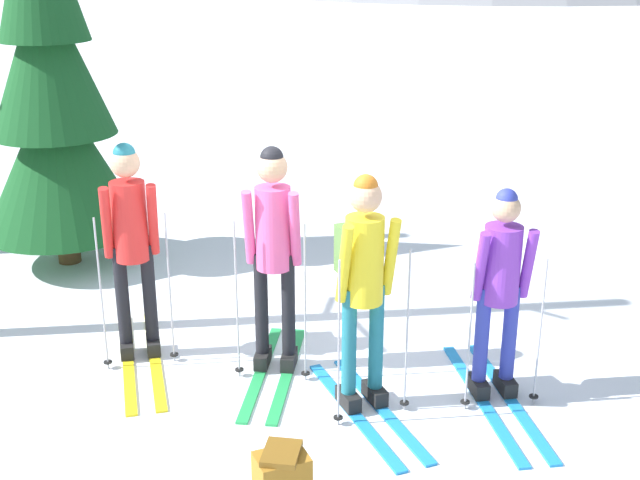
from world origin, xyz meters
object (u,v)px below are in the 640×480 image
skier_in_pink (273,249)px  skier_in_yellow (363,279)px  skier_in_purple (500,288)px  skier_in_red (131,238)px  pine_tree_near (52,94)px  backpack_on_snow_front (282,477)px

skier_in_pink → skier_in_yellow: 0.89m
skier_in_pink → skier_in_yellow: (0.76, -0.46, -0.02)m
skier_in_yellow → skier_in_purple: bearing=16.8°
skier_in_red → skier_in_yellow: 2.01m
skier_in_pink → skier_in_purple: 1.76m
skier_in_pink → pine_tree_near: (-2.73, 2.01, 0.79)m
skier_in_red → pine_tree_near: pine_tree_near is taller
skier_in_red → pine_tree_near: (-1.54, 1.96, 0.79)m
skier_in_pink → backpack_on_snow_front: bearing=-76.9°
skier_in_purple → backpack_on_snow_front: bearing=-131.5°
skier_in_red → skier_in_yellow: size_ratio=1.02×
skier_in_yellow → backpack_on_snow_front: size_ratio=4.55×
skier_in_red → skier_in_yellow: (1.94, -0.52, -0.02)m
skier_in_red → backpack_on_snow_front: size_ratio=4.63×
skier_in_pink → pine_tree_near: 3.49m
pine_tree_near → backpack_on_snow_front: pine_tree_near is taller
skier_in_red → pine_tree_near: 2.62m
skier_in_red → pine_tree_near: bearing=128.3°
skier_in_purple → pine_tree_near: size_ratio=0.44×
skier_in_pink → backpack_on_snow_front: 1.94m
backpack_on_snow_front → pine_tree_near: bearing=130.2°
skier_in_red → skier_in_pink: bearing=-2.8°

